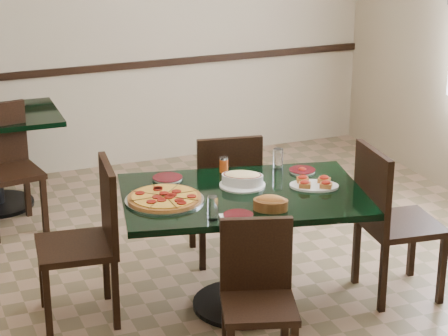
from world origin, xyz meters
name	(u,v)px	position (x,y,z in m)	size (l,w,h in m)	color
floor	(216,303)	(0.00, 0.00, 0.00)	(5.50, 5.50, 0.00)	#83644B
room_shell	(257,51)	(1.02, 1.73, 1.17)	(5.50, 5.50, 5.50)	silver
main_table	(243,221)	(0.13, -0.10, 0.57)	(1.58, 1.19, 0.75)	black
chair_far	(226,191)	(0.28, 0.54, 0.51)	(0.49, 0.49, 0.92)	black
chair_near	(258,290)	(-0.05, -0.74, 0.46)	(0.48, 0.48, 0.83)	black
chair_right	(388,214)	(1.02, -0.29, 0.55)	(0.50, 0.50, 0.98)	black
chair_left	(91,233)	(-0.74, 0.13, 0.54)	(0.50, 0.50, 0.96)	black
back_chair_near	(4,160)	(-1.00, 1.72, 0.52)	(0.50, 0.50, 0.92)	black
pepperoni_pizza	(164,198)	(-0.34, -0.05, 0.77)	(0.46, 0.46, 0.04)	silver
lasagna_casserole	(242,179)	(0.18, 0.01, 0.80)	(0.30, 0.28, 0.09)	silver
bread_basket	(271,203)	(0.17, -0.39, 0.79)	(0.24, 0.22, 0.09)	brown
bruschetta_platter	(314,183)	(0.57, -0.16, 0.77)	(0.36, 0.32, 0.05)	silver
side_plate_near	(238,215)	(-0.03, -0.42, 0.76)	(0.17, 0.17, 0.02)	silver
side_plate_far_r	(302,170)	(0.62, 0.10, 0.76)	(0.17, 0.17, 0.03)	silver
side_plate_far_l	(168,178)	(-0.21, 0.29, 0.76)	(0.18, 0.18, 0.02)	silver
napkin_setting	(236,218)	(-0.06, -0.44, 0.75)	(0.18, 0.18, 0.01)	white
water_glass_a	(278,159)	(0.50, 0.20, 0.82)	(0.06, 0.06, 0.14)	white
water_glass_b	(213,208)	(-0.18, -0.40, 0.82)	(0.06, 0.06, 0.13)	white
pepper_shaker	(224,164)	(0.16, 0.28, 0.80)	(0.06, 0.06, 0.10)	#AE4612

